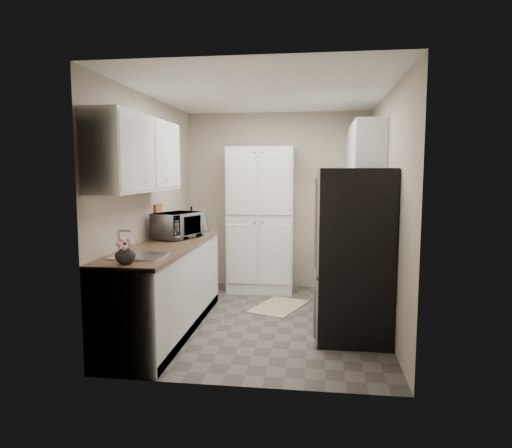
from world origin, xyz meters
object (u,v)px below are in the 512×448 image
at_px(microwave, 177,225).
at_px(wine_bottle, 192,221).
at_px(pantry_cabinet, 261,220).
at_px(toaster_oven, 350,221).
at_px(electric_range, 351,274).
at_px(refrigerator, 354,255).

distance_m(microwave, wine_bottle, 0.45).
distance_m(pantry_cabinet, toaster_oven, 1.21).
xyz_separation_m(electric_range, toaster_oven, (0.02, 0.73, 0.55)).
distance_m(electric_range, toaster_oven, 0.92).
xyz_separation_m(refrigerator, toaster_oven, (0.06, 1.53, 0.17)).
distance_m(wine_bottle, toaster_oven, 2.06).
bearing_deg(wine_bottle, refrigerator, -24.34).
distance_m(pantry_cabinet, microwave, 1.54).
distance_m(electric_range, wine_bottle, 2.02).
height_order(pantry_cabinet, electric_range, pantry_cabinet).
height_order(pantry_cabinet, wine_bottle, pantry_cabinet).
height_order(electric_range, wine_bottle, wine_bottle).
bearing_deg(electric_range, toaster_oven, 88.29).
xyz_separation_m(wine_bottle, toaster_oven, (1.95, 0.68, -0.04)).
relative_size(pantry_cabinet, electric_range, 1.77).
bearing_deg(pantry_cabinet, microwave, -120.93).
xyz_separation_m(microwave, wine_bottle, (0.04, 0.45, 0.00)).
relative_size(pantry_cabinet, refrigerator, 1.18).
bearing_deg(toaster_oven, pantry_cabinet, 168.25).
height_order(wine_bottle, toaster_oven, wine_bottle).
height_order(microwave, wine_bottle, wine_bottle).
bearing_deg(electric_range, wine_bottle, 178.34).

